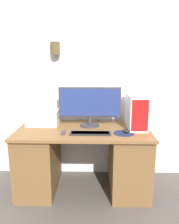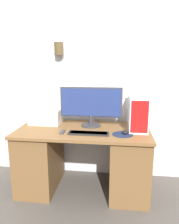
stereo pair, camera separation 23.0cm
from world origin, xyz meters
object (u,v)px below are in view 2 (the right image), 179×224
Objects in this scene: monitor at (91,104)px; printer at (46,117)px; mouse at (125,132)px; remote_control at (62,132)px; keyboard at (88,133)px; computer_tower at (138,112)px.

printer is at bearing 176.50° from monitor.
printer reaches higher than mouse.
printer is at bearing 131.18° from remote_control.
mouse is (0.36, 0.05, 0.01)m from keyboard.
keyboard is 0.37m from mouse.
keyboard is at bearing -31.20° from printer.
printer is 2.87× the size of remote_control.
remote_control is at bearing -162.94° from computer_tower.
monitor is 1.62× the size of computer_tower.
printer is (-0.55, 0.33, 0.07)m from keyboard.
computer_tower reaches higher than mouse.
computer_tower is at bearing -4.27° from printer.
monitor is 0.38m from keyboard.
mouse is 0.68× the size of remote_control.
mouse is 0.24× the size of printer.
keyboard is at bearing -87.92° from monitor.
mouse is (0.38, -0.25, -0.23)m from monitor.
mouse is at bearing 8.12° from keyboard.
remote_control is at bearing 176.42° from keyboard.
computer_tower is at bearing 17.06° from remote_control.
monitor reaches higher than computer_tower.
mouse is 0.95m from printer.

